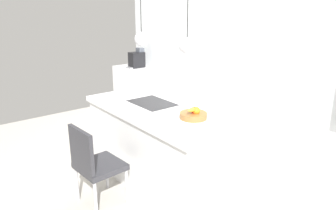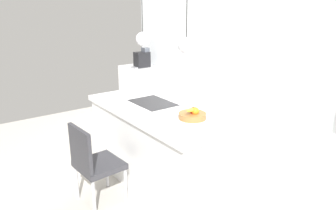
{
  "view_description": "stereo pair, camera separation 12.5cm",
  "coord_description": "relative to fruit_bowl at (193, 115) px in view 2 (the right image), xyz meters",
  "views": [
    {
      "loc": [
        2.83,
        -2.17,
        2.09
      ],
      "look_at": [
        0.1,
        0.0,
        0.99
      ],
      "focal_mm": 34.57,
      "sensor_mm": 36.0,
      "label": 1
    },
    {
      "loc": [
        2.9,
        -2.07,
        2.09
      ],
      "look_at": [
        0.1,
        0.0,
        0.99
      ],
      "focal_mm": 34.57,
      "sensor_mm": 36.0,
      "label": 2
    }
  ],
  "objects": [
    {
      "name": "sink_basin",
      "position": [
        -0.71,
        -0.02,
        -0.05
      ],
      "size": [
        0.56,
        0.4,
        0.02
      ],
      "primitive_type": "cube",
      "color": "#2D2D30",
      "rests_on": "kitchen_island"
    },
    {
      "name": "coffee_machine",
      "position": [
        -3.0,
        1.26,
        0.06
      ],
      "size": [
        0.2,
        0.35,
        0.38
      ],
      "color": "black",
      "rests_on": "side_counter"
    },
    {
      "name": "kitchen_island",
      "position": [
        -0.51,
        -0.02,
        -0.51
      ],
      "size": [
        1.97,
        0.99,
        0.94
      ],
      "color": "white",
      "rests_on": "ground"
    },
    {
      "name": "faucet",
      "position": [
        -0.71,
        0.19,
        0.1
      ],
      "size": [
        0.02,
        0.17,
        0.22
      ],
      "color": "silver",
      "rests_on": "kitchen_island"
    },
    {
      "name": "floor",
      "position": [
        -0.51,
        -0.02,
        -0.98
      ],
      "size": [
        6.6,
        6.6,
        0.0
      ],
      "primitive_type": "plane",
      "color": "#BCB7AD",
      "rests_on": "ground"
    },
    {
      "name": "back_wall",
      "position": [
        -0.51,
        1.63,
        0.32
      ],
      "size": [
        6.0,
        0.1,
        2.6
      ],
      "primitive_type": "cube",
      "color": "white",
      "rests_on": "ground"
    },
    {
      "name": "chair_near",
      "position": [
        -0.54,
        -0.9,
        -0.49
      ],
      "size": [
        0.49,
        0.47,
        0.9
      ],
      "color": "#333338",
      "rests_on": "ground"
    },
    {
      "name": "fruit_bowl",
      "position": [
        0.0,
        0.0,
        0.0
      ],
      "size": [
        0.29,
        0.29,
        0.15
      ],
      "color": "#9E6B38",
      "rests_on": "kitchen_island"
    },
    {
      "name": "pendant_light_right",
      "position": [
        -0.1,
        -0.02,
        0.7
      ],
      "size": [
        0.17,
        0.17,
        0.77
      ],
      "color": "silver"
    },
    {
      "name": "side_counter",
      "position": [
        -2.91,
        1.26,
        -0.54
      ],
      "size": [
        1.1,
        0.6,
        0.88
      ],
      "primitive_type": "cube",
      "color": "white",
      "rests_on": "ground"
    },
    {
      "name": "pendant_light_left",
      "position": [
        -0.91,
        -0.02,
        0.7
      ],
      "size": [
        0.17,
        0.17,
        0.77
      ],
      "color": "silver"
    }
  ]
}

